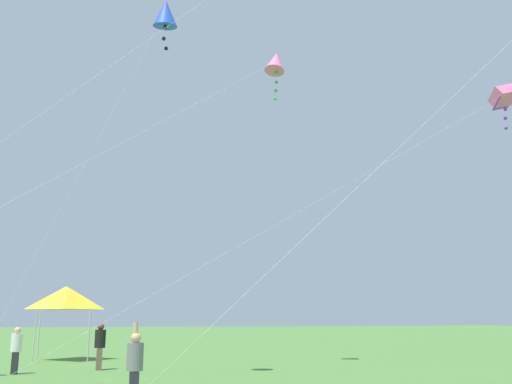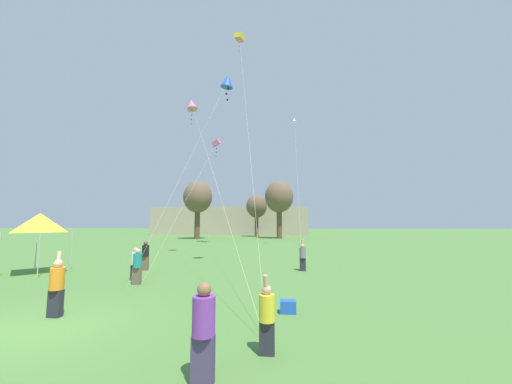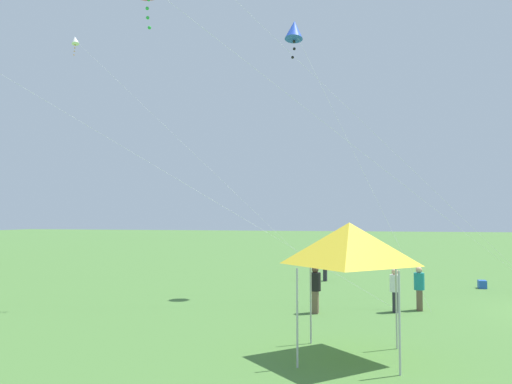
{
  "view_description": "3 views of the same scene",
  "coord_description": "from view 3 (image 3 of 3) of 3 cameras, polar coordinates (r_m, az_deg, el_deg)",
  "views": [
    {
      "loc": [
        21.57,
        8.88,
        1.91
      ],
      "look_at": [
        0.12,
        14.88,
        6.84
      ],
      "focal_mm": 40.0,
      "sensor_mm": 36.0,
      "label": 1
    },
    {
      "loc": [
        6.8,
        -7.5,
        2.91
      ],
      "look_at": [
        4.88,
        12.28,
        4.96
      ],
      "focal_mm": 20.0,
      "sensor_mm": 36.0,
      "label": 2
    },
    {
      "loc": [
        -19.95,
        6.81,
        3.5
      ],
      "look_at": [
        4.62,
        12.97,
        4.8
      ],
      "focal_mm": 35.0,
      "sensor_mm": 36.0,
      "label": 3
    }
  ],
  "objects": [
    {
      "name": "festival_tent",
      "position": [
        12.89,
        10.64,
        -5.84
      ],
      "size": [
        2.56,
        2.56,
        3.38
      ],
      "color": "#B7B7BC",
      "rests_on": "ground"
    },
    {
      "name": "person_teal_shirt",
      "position": [
        20.15,
        18.16,
        -10.26
      ],
      "size": [
        0.39,
        0.39,
        1.64
      ],
      "rotation": [
        0.0,
        0.0,
        5.47
      ],
      "color": "brown",
      "rests_on": "ground"
    },
    {
      "name": "cooler_box",
      "position": [
        27.49,
        24.44,
        -9.58
      ],
      "size": [
        0.51,
        0.37,
        0.39
      ],
      "primitive_type": "cube",
      "color": "blue",
      "rests_on": "ground"
    },
    {
      "name": "kite_blue_diamond_1",
      "position": [
        25.02,
        4.38,
        17.95
      ],
      "size": [
        4.0,
        6.28,
        13.0
      ],
      "color": "silver",
      "rests_on": "ground"
    },
    {
      "name": "person_grey_shirt",
      "position": [
        28.13,
        7.9,
        -8.25
      ],
      "size": [
        0.37,
        0.37,
        1.82
      ],
      "rotation": [
        0.0,
        0.0,
        4.13
      ],
      "color": "#282833",
      "rests_on": "ground"
    },
    {
      "name": "person_black_shirt",
      "position": [
        18.77,
        6.79,
        -10.81
      ],
      "size": [
        0.41,
        0.41,
        1.72
      ],
      "rotation": [
        0.0,
        0.0,
        1.86
      ],
      "color": "brown",
      "rests_on": "ground"
    },
    {
      "name": "person_white_shirt",
      "position": [
        19.53,
        15.6,
        -10.6
      ],
      "size": [
        0.38,
        0.38,
        1.6
      ],
      "rotation": [
        0.0,
        0.0,
        0.45
      ],
      "color": "#282833",
      "rests_on": "ground"
    },
    {
      "name": "kite_white_diamond_4",
      "position": [
        35.93,
        -19.85,
        15.89
      ],
      "size": [
        0.76,
        16.71,
        15.41
      ],
      "color": "silver",
      "rests_on": "ground"
    }
  ]
}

